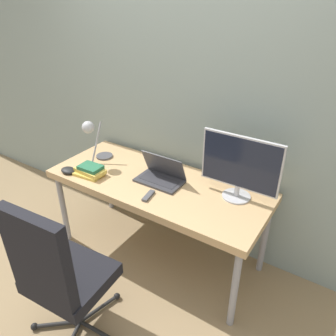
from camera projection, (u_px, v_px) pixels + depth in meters
The scene contains 10 objects.
ground_plane at pixel (133, 279), 2.69m from camera, with size 12.00×12.00×0.00m, color #937A56.
wall_back at pixel (186, 101), 2.64m from camera, with size 8.00×0.05×2.60m.
desk at pixel (157, 188), 2.63m from camera, with size 1.78×0.73×0.75m.
laptop at pixel (161, 176), 2.59m from camera, with size 0.37×0.22×0.22m.
monitor at pixel (240, 166), 2.29m from camera, with size 0.58×0.21×0.48m.
desk_lamp at pixel (93, 135), 2.77m from camera, with size 0.15×0.28×0.39m.
office_chair at pixel (58, 272), 1.98m from camera, with size 0.63×0.65×1.09m.
book_stack at pixel (90, 171), 2.67m from camera, with size 0.26×0.17×0.08m.
tv_remote at pixel (148, 196), 2.40m from camera, with size 0.06×0.15×0.02m.
game_controller at pixel (68, 170), 2.72m from camera, with size 0.14×0.10×0.04m.
Camera 1 is at (1.28, -1.45, 2.11)m, focal length 35.00 mm.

